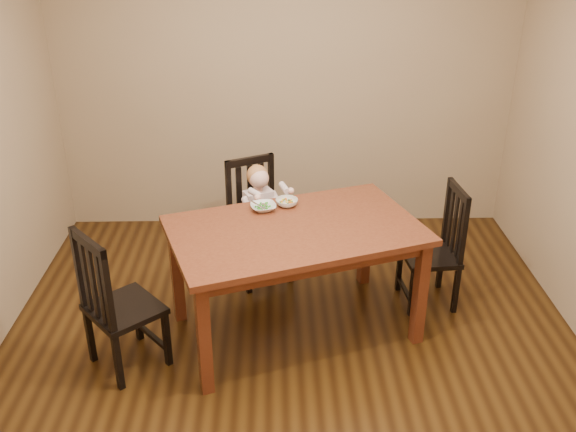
{
  "coord_description": "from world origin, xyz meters",
  "views": [
    {
      "loc": [
        -0.1,
        -3.5,
        2.73
      ],
      "look_at": [
        -0.02,
        0.25,
        0.9
      ],
      "focal_mm": 40.0,
      "sensor_mm": 36.0,
      "label": 1
    }
  ],
  "objects_px": {
    "chair_left": "(116,305)",
    "chair_right": "(436,249)",
    "dining_table": "(295,240)",
    "bowl_peas": "(263,207)",
    "chair_child": "(257,223)",
    "toddler": "(260,211)",
    "bowl_veg": "(287,202)"
  },
  "relations": [
    {
      "from": "chair_left",
      "to": "chair_right",
      "type": "relative_size",
      "value": 1.06
    },
    {
      "from": "dining_table",
      "to": "chair_right",
      "type": "height_order",
      "value": "chair_right"
    },
    {
      "from": "bowl_peas",
      "to": "chair_right",
      "type": "bearing_deg",
      "value": 3.65
    },
    {
      "from": "chair_left",
      "to": "bowl_peas",
      "type": "distance_m",
      "value": 1.18
    },
    {
      "from": "chair_child",
      "to": "chair_left",
      "type": "relative_size",
      "value": 0.98
    },
    {
      "from": "bowl_peas",
      "to": "dining_table",
      "type": "bearing_deg",
      "value": -51.53
    },
    {
      "from": "chair_right",
      "to": "toddler",
      "type": "relative_size",
      "value": 1.9
    },
    {
      "from": "chair_child",
      "to": "bowl_veg",
      "type": "xyz_separation_m",
      "value": [
        0.22,
        -0.43,
        0.37
      ]
    },
    {
      "from": "chair_child",
      "to": "bowl_peas",
      "type": "height_order",
      "value": "chair_child"
    },
    {
      "from": "toddler",
      "to": "chair_child",
      "type": "bearing_deg",
      "value": -90.0
    },
    {
      "from": "chair_left",
      "to": "bowl_veg",
      "type": "height_order",
      "value": "chair_left"
    },
    {
      "from": "chair_left",
      "to": "chair_right",
      "type": "distance_m",
      "value": 2.3
    },
    {
      "from": "chair_left",
      "to": "bowl_veg",
      "type": "xyz_separation_m",
      "value": [
        1.08,
        0.71,
        0.36
      ]
    },
    {
      "from": "dining_table",
      "to": "bowl_veg",
      "type": "distance_m",
      "value": 0.36
    },
    {
      "from": "bowl_peas",
      "to": "toddler",
      "type": "bearing_deg",
      "value": 94.78
    },
    {
      "from": "chair_right",
      "to": "bowl_veg",
      "type": "xyz_separation_m",
      "value": [
        -1.1,
        -0.01,
        0.39
      ]
    },
    {
      "from": "dining_table",
      "to": "bowl_peas",
      "type": "bearing_deg",
      "value": 128.47
    },
    {
      "from": "toddler",
      "to": "bowl_peas",
      "type": "xyz_separation_m",
      "value": [
        0.04,
        -0.45,
        0.24
      ]
    },
    {
      "from": "chair_left",
      "to": "toddler",
      "type": "relative_size",
      "value": 2.02
    },
    {
      "from": "chair_left",
      "to": "bowl_peas",
      "type": "relative_size",
      "value": 5.65
    },
    {
      "from": "chair_child",
      "to": "chair_left",
      "type": "distance_m",
      "value": 1.43
    },
    {
      "from": "bowl_peas",
      "to": "bowl_veg",
      "type": "xyz_separation_m",
      "value": [
        0.16,
        0.07,
        0.0
      ]
    },
    {
      "from": "chair_child",
      "to": "toddler",
      "type": "distance_m",
      "value": 0.13
    },
    {
      "from": "chair_child",
      "to": "chair_right",
      "type": "distance_m",
      "value": 1.39
    },
    {
      "from": "dining_table",
      "to": "bowl_peas",
      "type": "height_order",
      "value": "bowl_peas"
    },
    {
      "from": "dining_table",
      "to": "toddler",
      "type": "xyz_separation_m",
      "value": [
        -0.25,
        0.72,
        -0.13
      ]
    },
    {
      "from": "chair_left",
      "to": "bowl_veg",
      "type": "bearing_deg",
      "value": 82.47
    },
    {
      "from": "chair_right",
      "to": "bowl_peas",
      "type": "distance_m",
      "value": 1.33
    },
    {
      "from": "dining_table",
      "to": "chair_left",
      "type": "bearing_deg",
      "value": -161.77
    },
    {
      "from": "chair_left",
      "to": "chair_right",
      "type": "bearing_deg",
      "value": 67.5
    },
    {
      "from": "chair_child",
      "to": "bowl_peas",
      "type": "relative_size",
      "value": 5.55
    },
    {
      "from": "toddler",
      "to": "bowl_veg",
      "type": "relative_size",
      "value": 3.14
    }
  ]
}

